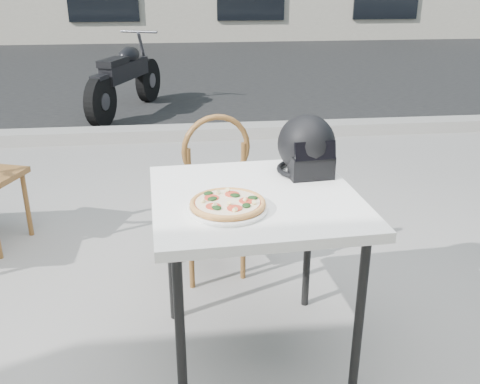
{
  "coord_description": "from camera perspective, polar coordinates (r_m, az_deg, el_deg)",
  "views": [
    {
      "loc": [
        -0.08,
        -2.21,
        1.54
      ],
      "look_at": [
        0.13,
        -0.41,
        0.8
      ],
      "focal_mm": 40.0,
      "sensor_mm": 36.0,
      "label": 1
    }
  ],
  "objects": [
    {
      "name": "cafe_table_main",
      "position": [
        2.08,
        1.63,
        -2.05
      ],
      "size": [
        0.83,
        0.83,
        0.75
      ],
      "rotation": [
        0.0,
        0.0,
        0.06
      ],
      "color": "white",
      "rests_on": "ground"
    },
    {
      "name": "street_asphalt",
      "position": [
        9.33,
        -6.18,
        12.7
      ],
      "size": [
        30.0,
        8.0,
        0.0
      ],
      "primitive_type": "cube",
      "color": "black",
      "rests_on": "ground"
    },
    {
      "name": "curb",
      "position": [
        5.41,
        -5.55,
        6.34
      ],
      "size": [
        30.0,
        0.25,
        0.12
      ],
      "primitive_type": "cube",
      "color": "gray",
      "rests_on": "ground"
    },
    {
      "name": "helmet",
      "position": [
        2.27,
        7.14,
        4.72
      ],
      "size": [
        0.27,
        0.28,
        0.25
      ],
      "rotation": [
        0.0,
        0.0,
        0.09
      ],
      "color": "black",
      "rests_on": "cafe_table_main"
    },
    {
      "name": "pizza",
      "position": [
        1.91,
        -1.32,
        -1.2
      ],
      "size": [
        0.33,
        0.33,
        0.03
      ],
      "rotation": [
        0.0,
        0.0,
        -0.25
      ],
      "color": "#D2934D",
      "rests_on": "plate"
    },
    {
      "name": "motorcycle",
      "position": [
        6.5,
        -12.07,
        11.69
      ],
      "size": [
        0.76,
        1.73,
        0.9
      ],
      "rotation": [
        0.0,
        0.0,
        -0.36
      ],
      "color": "black",
      "rests_on": "street_asphalt"
    },
    {
      "name": "cafe_chair_main",
      "position": [
        2.75,
        -2.98,
        0.37
      ],
      "size": [
        0.42,
        0.42,
        0.93
      ],
      "rotation": [
        0.0,
        0.0,
        3.36
      ],
      "color": "brown",
      "rests_on": "ground"
    },
    {
      "name": "ground",
      "position": [
        2.69,
        -3.84,
        -12.65
      ],
      "size": [
        80.0,
        80.0,
        0.0
      ],
      "primitive_type": "plane",
      "color": "gray",
      "rests_on": "ground"
    },
    {
      "name": "plate",
      "position": [
        1.92,
        -1.31,
        -1.77
      ],
      "size": [
        0.37,
        0.37,
        0.02
      ],
      "rotation": [
        0.0,
        0.0,
        0.34
      ],
      "color": "white",
      "rests_on": "cafe_table_main"
    }
  ]
}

